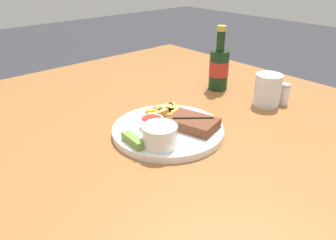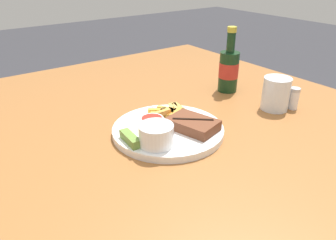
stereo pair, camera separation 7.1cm
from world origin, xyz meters
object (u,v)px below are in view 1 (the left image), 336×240
coleslaw_cup (160,134)px  pickle_spear (133,140)px  drinking_glass (268,90)px  beer_bottle (219,67)px  dipping_sauce_cup (152,122)px  steak_portion (193,123)px  fork_utensil (157,115)px  salt_shaker (284,94)px  dinner_plate (168,130)px

coleslaw_cup → pickle_spear: size_ratio=1.08×
pickle_spear → drinking_glass: (0.05, 0.46, 0.02)m
pickle_spear → beer_bottle: 0.48m
coleslaw_cup → drinking_glass: size_ratio=0.83×
dipping_sauce_cup → steak_portion: bearing=47.8°
beer_bottle → steak_portion: bearing=-60.1°
steak_portion → coleslaw_cup: (0.01, -0.12, 0.02)m
fork_utensil → salt_shaker: size_ratio=2.01×
steak_portion → beer_bottle: size_ratio=0.64×
coleslaw_cup → fork_utensil: size_ratio=0.62×
pickle_spear → fork_utensil: size_ratio=0.57×
pickle_spear → salt_shaker: bearing=80.5°
coleslaw_cup → fork_utensil: (-0.12, 0.10, -0.03)m
steak_portion → salt_shaker: salt_shaker is taller
steak_portion → fork_utensil: bearing=-169.4°
dinner_plate → fork_utensil: bearing=161.5°
dinner_plate → salt_shaker: 0.40m
fork_utensil → drinking_glass: bearing=85.9°
fork_utensil → drinking_glass: (0.13, 0.32, 0.03)m
steak_portion → pickle_spear: (-0.03, -0.16, -0.00)m
pickle_spear → drinking_glass: drinking_glass is taller
dinner_plate → coleslaw_cup: bearing=-53.3°
dinner_plate → dipping_sauce_cup: bearing=-128.9°
dinner_plate → beer_bottle: bearing=110.3°
pickle_spear → dipping_sauce_cup: bearing=113.1°
coleslaw_cup → dipping_sauce_cup: 0.09m
fork_utensil → steak_portion: bearing=29.1°
fork_utensil → beer_bottle: (-0.06, 0.32, 0.06)m
steak_portion → drinking_glass: (0.02, 0.30, 0.02)m
steak_portion → salt_shaker: (0.05, 0.35, 0.00)m
steak_portion → dipping_sauce_cup: 0.10m
steak_portion → fork_utensil: steak_portion is taller
dinner_plate → dipping_sauce_cup: 0.05m
dinner_plate → fork_utensil: (-0.07, 0.02, 0.01)m
drinking_glass → beer_bottle: bearing=-178.6°
dipping_sauce_cup → drinking_glass: drinking_glass is taller
steak_portion → dipping_sauce_cup: steak_portion is taller
dinner_plate → steak_portion: steak_portion is taller
dipping_sauce_cup → drinking_glass: size_ratio=0.62×
fork_utensil → dinner_plate: bearing=0.0°
fork_utensil → salt_shaker: 0.40m
dipping_sauce_cup → salt_shaker: salt_shaker is taller
dipping_sauce_cup → fork_utensil: size_ratio=0.46×
pickle_spear → drinking_glass: size_ratio=0.77×
pickle_spear → fork_utensil: (-0.08, 0.14, -0.01)m
steak_portion → beer_bottle: bearing=119.9°
dinner_plate → salt_shaker: size_ratio=4.36×
dipping_sauce_cup → drinking_glass: (0.09, 0.38, 0.02)m
beer_bottle → salt_shaker: bearing=12.9°
salt_shaker → pickle_spear: bearing=-99.5°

